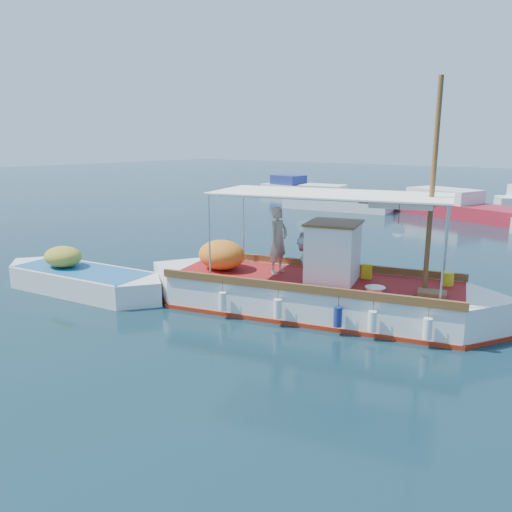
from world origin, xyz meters
The scene contains 6 objects.
ground centered at (0.00, 0.00, 0.00)m, with size 160.00×160.00×0.00m, color black.
fishing_caique centered at (0.69, 0.62, 0.55)m, with size 9.77×4.70×6.20m.
dinghy centered at (-5.88, -2.21, 0.32)m, with size 6.17×2.46×1.53m.
bg_boat_nw centered at (-9.12, 19.09, 0.49)m, with size 7.38×3.55×1.80m.
bg_boat_n centered at (-1.43, 20.92, 0.49)m, with size 10.51×5.94×1.80m.
bg_boat_far_w centered at (-16.48, 25.29, 0.49)m, with size 6.65×2.98×1.80m.
Camera 1 is at (7.56, -10.47, 4.57)m, focal length 35.00 mm.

